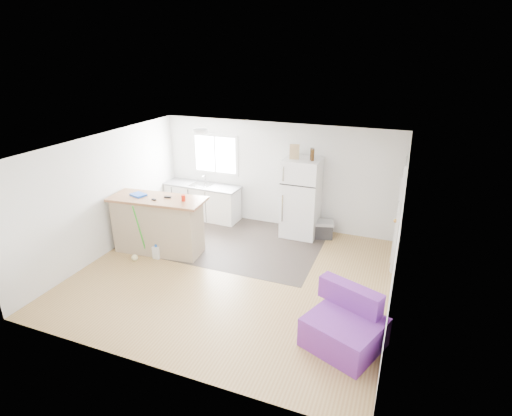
% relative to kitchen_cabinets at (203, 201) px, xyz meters
% --- Properties ---
extents(room, '(5.51, 5.01, 2.41)m').
position_rel_kitchen_cabinets_xyz_m(room, '(1.80, -2.20, 0.77)').
color(room, '#9C7141').
rests_on(room, ground).
extents(vinyl_zone, '(4.05, 2.50, 0.00)m').
position_rel_kitchen_cabinets_xyz_m(vinyl_zone, '(1.08, -0.95, -0.43)').
color(vinyl_zone, '#372F29').
rests_on(vinyl_zone, floor).
extents(window, '(1.18, 0.06, 0.98)m').
position_rel_kitchen_cabinets_xyz_m(window, '(0.25, 0.28, 1.12)').
color(window, white).
rests_on(window, back_wall).
extents(interior_door, '(0.11, 0.92, 2.10)m').
position_rel_kitchen_cabinets_xyz_m(interior_door, '(4.53, -0.66, 0.59)').
color(interior_door, white).
rests_on(interior_door, right_wall).
extents(ceiling_fixture, '(0.30, 0.30, 0.07)m').
position_rel_kitchen_cabinets_xyz_m(ceiling_fixture, '(0.60, -1.00, 1.93)').
color(ceiling_fixture, white).
rests_on(ceiling_fixture, ceiling).
extents(kitchen_cabinets, '(1.91, 0.66, 1.11)m').
position_rel_kitchen_cabinets_xyz_m(kitchen_cabinets, '(0.00, 0.00, 0.00)').
color(kitchen_cabinets, white).
rests_on(kitchen_cabinets, floor).
extents(peninsula, '(1.96, 0.90, 1.17)m').
position_rel_kitchen_cabinets_xyz_m(peninsula, '(0.03, -1.90, 0.16)').
color(peninsula, tan).
rests_on(peninsula, floor).
extents(refrigerator, '(0.77, 0.74, 1.74)m').
position_rel_kitchen_cabinets_xyz_m(refrigerator, '(2.49, -0.08, 0.44)').
color(refrigerator, white).
rests_on(refrigerator, floor).
extents(cooler, '(0.57, 0.46, 0.38)m').
position_rel_kitchen_cabinets_xyz_m(cooler, '(2.97, -0.06, -0.24)').
color(cooler, '#2B2B2D').
rests_on(cooler, floor).
extents(purple_seat, '(1.21, 1.21, 0.78)m').
position_rel_kitchen_cabinets_xyz_m(purple_seat, '(4.03, -3.34, -0.15)').
color(purple_seat, purple).
rests_on(purple_seat, floor).
extents(cleaner_jug, '(0.14, 0.10, 0.31)m').
position_rel_kitchen_cabinets_xyz_m(cleaner_jug, '(0.14, -2.20, -0.30)').
color(cleaner_jug, silver).
rests_on(cleaner_jug, floor).
extents(mop, '(0.21, 0.33, 1.19)m').
position_rel_kitchen_cabinets_xyz_m(mop, '(-0.19, -2.40, -0.20)').
color(mop, green).
rests_on(mop, floor).
extents(red_cup, '(0.09, 0.09, 0.12)m').
position_rel_kitchen_cabinets_xyz_m(red_cup, '(0.63, -1.86, 0.80)').
color(red_cup, red).
rests_on(red_cup, peninsula).
extents(blue_tray, '(0.35, 0.31, 0.04)m').
position_rel_kitchen_cabinets_xyz_m(blue_tray, '(-0.36, -1.93, 0.76)').
color(blue_tray, blue).
rests_on(blue_tray, peninsula).
extents(tool_a, '(0.15, 0.07, 0.03)m').
position_rel_kitchen_cabinets_xyz_m(tool_a, '(0.25, -1.82, 0.75)').
color(tool_a, black).
rests_on(tool_a, peninsula).
extents(tool_b, '(0.11, 0.07, 0.03)m').
position_rel_kitchen_cabinets_xyz_m(tool_b, '(0.07, -2.03, 0.75)').
color(tool_b, black).
rests_on(tool_b, peninsula).
extents(cardboard_box, '(0.22, 0.15, 0.30)m').
position_rel_kitchen_cabinets_xyz_m(cardboard_box, '(2.32, -0.16, 1.46)').
color(cardboard_box, tan).
rests_on(cardboard_box, refrigerator).
extents(bottle_left, '(0.08, 0.08, 0.25)m').
position_rel_kitchen_cabinets_xyz_m(bottle_left, '(2.71, -0.18, 1.44)').
color(bottle_left, '#331E09').
rests_on(bottle_left, refrigerator).
extents(bottle_right, '(0.08, 0.08, 0.25)m').
position_rel_kitchen_cabinets_xyz_m(bottle_right, '(2.68, -0.11, 1.44)').
color(bottle_right, '#331E09').
rests_on(bottle_right, refrigerator).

